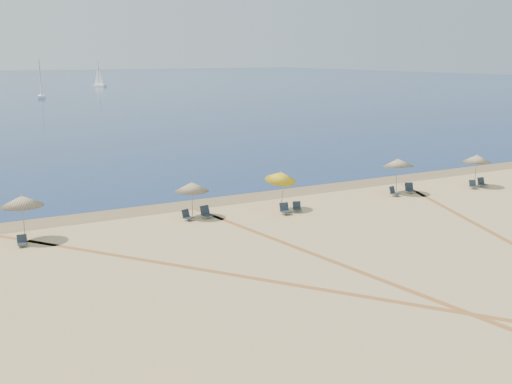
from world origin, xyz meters
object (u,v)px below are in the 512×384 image
Objects in this scene: chair_3 at (206,213)px; chair_7 at (410,188)px; umbrella_3 at (281,176)px; chair_6 at (394,192)px; chair_2 at (187,216)px; umbrella_2 at (192,187)px; umbrella_4 at (398,163)px; chair_4 at (285,209)px; chair_9 at (482,183)px; chair_1 at (22,241)px; umbrella_1 at (22,201)px; chair_5 at (297,207)px; sailboat_1 at (99,79)px; chair_8 at (473,185)px; umbrella_5 at (477,159)px; sailboat_0 at (41,86)px.

chair_7 is (15.66, -0.73, -0.00)m from chair_3.
umbrella_3 is 5.31m from chair_3.
chair_2 is at bearing 160.85° from chair_6.
chair_3 is at bearing -31.78° from umbrella_2.
umbrella_4 is 10.30m from chair_4.
umbrella_2 is 3.02× the size of chair_9.
chair_6 is (24.66, -0.31, 0.03)m from chair_1.
chair_9 is at bearing -24.78° from chair_2.
chair_6 is at bearing -2.82° from umbrella_1.
umbrella_2 is 1.77m from chair_2.
chair_2 is at bearing -140.63° from umbrella_2.
chair_5 is (16.38, -0.69, 0.01)m from chair_1.
chair_4 is at bearing -173.34° from umbrella_4.
umbrella_1 is at bearing -132.96° from sailboat_1.
chair_2 is at bearing -164.87° from chair_7.
umbrella_3 is 9.77m from umbrella_4.
chair_6 is at bearing -154.94° from chair_7.
chair_8 is (31.46, -1.27, 0.02)m from chair_1.
umbrella_2 is at bearing 18.83° from chair_2.
chair_7 is at bearing -23.02° from chair_2.
umbrella_4 is 25.47m from chair_1.
umbrella_5 is at bearing 5.39° from chair_4.
chair_6 is at bearing 3.22° from chair_1.
sailboat_0 reaches higher than chair_6.
umbrella_1 reaches higher than umbrella_2.
chair_8 is 1.16m from chair_9.
chair_4 is at bearing 0.44° from chair_1.
umbrella_5 is (22.12, -1.92, 0.22)m from umbrella_2.
chair_8 is (15.09, -0.59, 0.01)m from chair_5.
umbrella_5 reaches higher than chair_5.
sailboat_0 is (21.48, 116.92, 2.43)m from chair_1.
umbrella_2 is 16.49m from chair_7.
chair_7 is (16.90, -0.73, 0.03)m from chair_2.
chair_4 is 0.86× the size of chair_7.
chair_2 is 7.05m from chair_5.
chair_3 is (-21.41, 1.48, -1.82)m from umbrella_5.
chair_3 is 0.95× the size of chair_7.
chair_6 reaches higher than chair_8.
chair_9 is (6.25, -0.99, -0.02)m from chair_7.
sailboat_1 is at bearing 67.35° from chair_3.
umbrella_1 is 2.15m from chair_1.
umbrella_3 is at bearing -10.18° from umbrella_2.
chair_9 is at bearing -121.92° from sailboat_1.
chair_2 reaches higher than chair_1.
umbrella_4 is at bearing -77.34° from sailboat_0.
chair_5 is (6.40, -1.77, -1.65)m from umbrella_2.
sailboat_1 reaches higher than chair_2.
umbrella_4 reaches higher than chair_6.
chair_7 is (26.35, -0.08, 0.05)m from chair_1.
umbrella_5 is 4.05× the size of chair_1.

